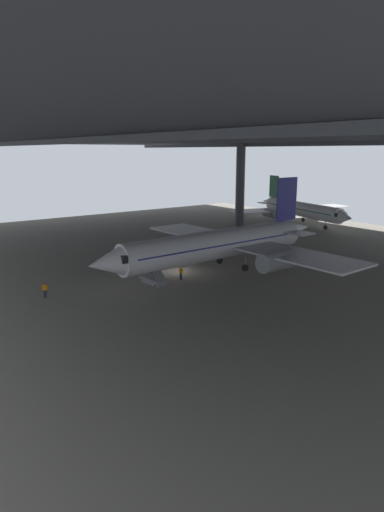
{
  "coord_description": "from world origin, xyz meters",
  "views": [
    {
      "loc": [
        45.57,
        -31.15,
        15.2
      ],
      "look_at": [
        3.09,
        0.39,
        2.57
      ],
      "focal_mm": 31.0,
      "sensor_mm": 36.0,
      "label": 1
    }
  ],
  "objects_px": {
    "airplane_main": "(221,244)",
    "airplane_distant": "(300,209)",
    "boarding_stairs": "(153,277)",
    "baggage_tug": "(242,249)",
    "crew_worker_near_nose": "(45,289)",
    "crew_worker_by_stairs": "(181,273)"
  },
  "relations": [
    {
      "from": "airplane_distant",
      "to": "crew_worker_by_stairs",
      "type": "bearing_deg",
      "value": -66.45
    },
    {
      "from": "crew_worker_by_stairs",
      "to": "crew_worker_near_nose",
      "type": "bearing_deg",
      "value": -101.35
    },
    {
      "from": "airplane_main",
      "to": "airplane_distant",
      "type": "xyz_separation_m",
      "value": [
        -18.83,
        38.11,
        -0.35
      ]
    },
    {
      "from": "airplane_distant",
      "to": "baggage_tug",
      "type": "relative_size",
      "value": 12.46
    },
    {
      "from": "crew_worker_by_stairs",
      "to": "airplane_main",
      "type": "bearing_deg",
      "value": 96.36
    },
    {
      "from": "boarding_stairs",
      "to": "airplane_distant",
      "type": "bearing_deg",
      "value": 111.0
    },
    {
      "from": "airplane_main",
      "to": "boarding_stairs",
      "type": "height_order",
      "value": "airplane_main"
    },
    {
      "from": "airplane_main",
      "to": "crew_worker_by_stairs",
      "type": "distance_m",
      "value": 7.33
    },
    {
      "from": "boarding_stairs",
      "to": "crew_worker_by_stairs",
      "type": "xyz_separation_m",
      "value": [
        1.05,
        3.36,
        0.21
      ]
    },
    {
      "from": "baggage_tug",
      "to": "crew_worker_near_nose",
      "type": "bearing_deg",
      "value": -83.84
    },
    {
      "from": "airplane_main",
      "to": "crew_worker_near_nose",
      "type": "height_order",
      "value": "airplane_main"
    },
    {
      "from": "crew_worker_by_stairs",
      "to": "airplane_distant",
      "type": "relative_size",
      "value": 0.06
    },
    {
      "from": "boarding_stairs",
      "to": "crew_worker_by_stairs",
      "type": "bearing_deg",
      "value": 72.65
    },
    {
      "from": "crew_worker_near_nose",
      "to": "airplane_distant",
      "type": "xyz_separation_m",
      "value": [
        -16.5,
        60.35,
        2.13
      ]
    },
    {
      "from": "airplane_main",
      "to": "baggage_tug",
      "type": "relative_size",
      "value": 15.44
    },
    {
      "from": "airplane_main",
      "to": "baggage_tug",
      "type": "height_order",
      "value": "airplane_main"
    },
    {
      "from": "airplane_main",
      "to": "airplane_distant",
      "type": "relative_size",
      "value": 1.24
    },
    {
      "from": "airplane_distant",
      "to": "baggage_tug",
      "type": "distance_m",
      "value": 31.77
    },
    {
      "from": "airplane_main",
      "to": "airplane_distant",
      "type": "height_order",
      "value": "airplane_main"
    },
    {
      "from": "boarding_stairs",
      "to": "baggage_tug",
      "type": "height_order",
      "value": "boarding_stairs"
    },
    {
      "from": "crew_worker_by_stairs",
      "to": "baggage_tug",
      "type": "height_order",
      "value": "crew_worker_by_stairs"
    },
    {
      "from": "boarding_stairs",
      "to": "baggage_tug",
      "type": "distance_m",
      "value": 20.23
    }
  ]
}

